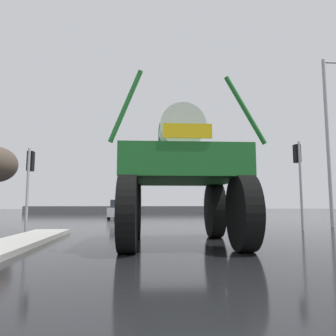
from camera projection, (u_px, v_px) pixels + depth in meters
ground_plane at (162, 223)px, 19.47m from camera, size 120.00×120.00×0.00m
median_island at (7, 246)px, 8.36m from camera, size 1.35×9.52×0.15m
oversize_sprayer at (179, 175)px, 9.70m from camera, size 3.98×5.56×4.54m
sedan_ahead at (123, 210)px, 26.43m from camera, size 2.31×4.29×1.52m
traffic_signal_near_left at (30, 171)px, 13.46m from camera, size 0.24×0.54×3.50m
traffic_signal_near_right at (298, 166)px, 14.63m from camera, size 0.24×0.54×4.01m
traffic_signal_far_left at (216, 190)px, 32.28m from camera, size 0.24×0.55×3.51m
streetlight_near_right at (330, 132)px, 17.10m from camera, size 2.18×0.24×9.07m
roadside_barrier at (149, 210)px, 42.18m from camera, size 32.06×0.24×0.90m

